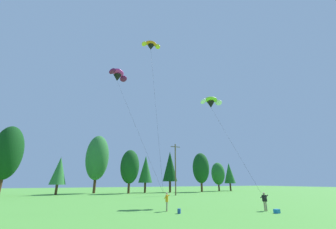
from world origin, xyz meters
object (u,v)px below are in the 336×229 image
object	(u,v)px
kite_flyer_near	(167,200)
parafoil_kite_mid_lime_white	(211,102)
utility_pole	(175,168)
parafoil_kite_far_orange	(151,45)
backpack	(179,211)
kite_flyer_mid	(265,200)
picnic_cooler	(277,211)
parafoil_kite_high_magenta	(118,75)

from	to	relation	value
kite_flyer_near	parafoil_kite_mid_lime_white	distance (m)	17.13
parafoil_kite_mid_lime_white	utility_pole	bearing A→B (deg)	81.40
parafoil_kite_far_orange	backpack	distance (m)	26.41
kite_flyer_near	kite_flyer_mid	distance (m)	9.55
utility_pole	picnic_cooler	size ratio (longest dim) A/B	20.42
picnic_cooler	utility_pole	bearing A→B (deg)	76.20
kite_flyer_mid	backpack	size ratio (longest dim) A/B	4.23
parafoil_kite_mid_lime_white	picnic_cooler	xyz separation A→B (m)	(-1.36, -10.01, -14.18)
utility_pole	kite_flyer_near	bearing A→B (deg)	-119.79
utility_pole	parafoil_kite_high_magenta	bearing A→B (deg)	-142.19
kite_flyer_mid	parafoil_kite_high_magenta	distance (m)	24.56
kite_flyer_mid	backpack	distance (m)	8.67
utility_pole	backpack	world-z (taller)	utility_pole
utility_pole	backpack	size ratio (longest dim) A/B	26.55
parafoil_kite_mid_lime_white	parafoil_kite_far_orange	xyz separation A→B (m)	(-8.56, 4.02, 10.12)
kite_flyer_mid	picnic_cooler	size ratio (longest dim) A/B	3.25
kite_flyer_mid	parafoil_kite_high_magenta	size ratio (longest dim) A/B	0.10
backpack	parafoil_kite_high_magenta	bearing A→B (deg)	62.93
parafoil_kite_high_magenta	backpack	xyz separation A→B (m)	(4.27, -10.58, -17.60)
utility_pole	kite_flyer_mid	distance (m)	25.83
picnic_cooler	parafoil_kite_mid_lime_white	bearing A→B (deg)	76.72
picnic_cooler	parafoil_kite_high_magenta	bearing A→B (deg)	125.12
kite_flyer_near	parafoil_kite_far_orange	size ratio (longest dim) A/B	0.07
kite_flyer_near	parafoil_kite_high_magenta	size ratio (longest dim) A/B	0.10
parafoil_kite_mid_lime_white	backpack	world-z (taller)	parafoil_kite_mid_lime_white
utility_pole	parafoil_kite_far_orange	distance (m)	25.32
parafoil_kite_mid_lime_white	parafoil_kite_far_orange	distance (m)	13.85
kite_flyer_near	parafoil_kite_far_orange	bearing A→B (deg)	82.62
kite_flyer_mid	parafoil_kite_far_orange	size ratio (longest dim) A/B	0.07
utility_pole	parafoil_kite_high_magenta	distance (m)	23.77
parafoil_kite_high_magenta	picnic_cooler	world-z (taller)	parafoil_kite_high_magenta
utility_pole	picnic_cooler	distance (m)	27.54
utility_pole	kite_flyer_mid	xyz separation A→B (m)	(-3.47, -25.18, -4.58)
kite_flyer_near	backpack	size ratio (longest dim) A/B	4.23
kite_flyer_near	parafoil_kite_high_magenta	bearing A→B (deg)	113.79
backpack	parafoil_kite_mid_lime_white	bearing A→B (deg)	-14.66
parafoil_kite_far_orange	picnic_cooler	distance (m)	28.97
parafoil_kite_far_orange	picnic_cooler	bearing A→B (deg)	-62.83
parafoil_kite_far_orange	backpack	xyz separation A→B (m)	(-0.75, -10.39, -24.27)
utility_pole	kite_flyer_near	distance (m)	25.00
utility_pole	parafoil_kite_high_magenta	size ratio (longest dim) A/B	0.62
kite_flyer_mid	picnic_cooler	world-z (taller)	kite_flyer_mid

